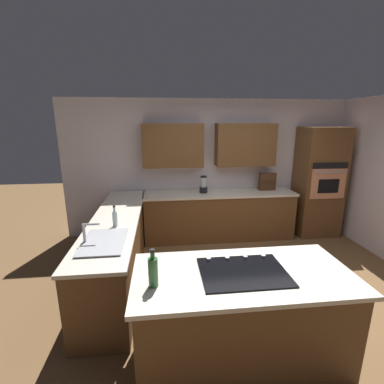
# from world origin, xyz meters

# --- Properties ---
(ground_plane) EXTENTS (14.00, 14.00, 0.00)m
(ground_plane) POSITION_xyz_m (0.00, 0.00, 0.00)
(ground_plane) COLOR brown
(wall_back) EXTENTS (6.00, 0.44, 2.60)m
(wall_back) POSITION_xyz_m (0.07, -2.04, 1.43)
(wall_back) COLOR silver
(wall_back) RESTS_ON ground
(lower_cabinets_back) EXTENTS (2.80, 0.60, 0.86)m
(lower_cabinets_back) POSITION_xyz_m (0.10, -1.72, 0.43)
(lower_cabinets_back) COLOR brown
(lower_cabinets_back) RESTS_ON ground
(countertop_back) EXTENTS (2.84, 0.64, 0.04)m
(countertop_back) POSITION_xyz_m (0.10, -1.72, 0.88)
(countertop_back) COLOR silver
(countertop_back) RESTS_ON lower_cabinets_back
(lower_cabinets_side) EXTENTS (0.60, 2.90, 0.86)m
(lower_cabinets_side) POSITION_xyz_m (1.82, -0.55, 0.43)
(lower_cabinets_side) COLOR brown
(lower_cabinets_side) RESTS_ON ground
(countertop_side) EXTENTS (0.64, 2.94, 0.04)m
(countertop_side) POSITION_xyz_m (1.82, -0.55, 0.88)
(countertop_side) COLOR silver
(countertop_side) RESTS_ON lower_cabinets_side
(island_base) EXTENTS (1.87, 0.84, 0.86)m
(island_base) POSITION_xyz_m (0.47, 1.04, 0.43)
(island_base) COLOR brown
(island_base) RESTS_ON ground
(island_top) EXTENTS (1.95, 0.92, 0.04)m
(island_top) POSITION_xyz_m (0.47, 1.04, 0.88)
(island_top) COLOR silver
(island_top) RESTS_ON island_base
(wall_oven) EXTENTS (0.80, 0.66, 2.09)m
(wall_oven) POSITION_xyz_m (-1.85, -1.72, 1.05)
(wall_oven) COLOR brown
(wall_oven) RESTS_ON ground
(sink_unit) EXTENTS (0.46, 0.70, 0.23)m
(sink_unit) POSITION_xyz_m (1.83, 0.27, 0.92)
(sink_unit) COLOR #515456
(sink_unit) RESTS_ON countertop_side
(cooktop) EXTENTS (0.76, 0.56, 0.03)m
(cooktop) POSITION_xyz_m (0.47, 1.04, 0.91)
(cooktop) COLOR black
(cooktop) RESTS_ON island_top
(blender) EXTENTS (0.15, 0.15, 0.32)m
(blender) POSITION_xyz_m (0.40, -1.74, 1.04)
(blender) COLOR black
(blender) RESTS_ON countertop_back
(spice_rack) EXTENTS (0.31, 0.11, 0.33)m
(spice_rack) POSITION_xyz_m (-0.85, -1.80, 1.07)
(spice_rack) COLOR #472B19
(spice_rack) RESTS_ON countertop_back
(dish_soap_bottle) EXTENTS (0.06, 0.06, 0.27)m
(dish_soap_bottle) POSITION_xyz_m (1.77, -0.21, 1.01)
(dish_soap_bottle) COLOR silver
(dish_soap_bottle) RESTS_ON countertop_side
(oil_bottle) EXTENTS (0.08, 0.08, 0.32)m
(oil_bottle) POSITION_xyz_m (1.26, 1.16, 1.03)
(oil_bottle) COLOR #336B38
(oil_bottle) RESTS_ON island_top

